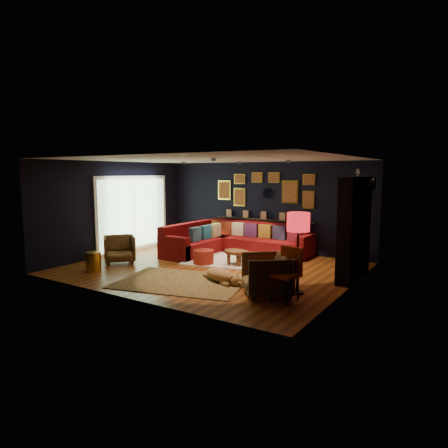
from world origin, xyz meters
The scene contains 20 objects.
floor centered at (0.00, 0.00, 0.00)m, with size 6.50×6.50×0.00m, color #944F1A.
room_walls centered at (0.00, 0.00, 1.59)m, with size 6.50×6.50×6.50m.
sectional centered at (-0.61, 1.81, 0.32)m, with size 3.41×2.69×0.86m.
ledge centered at (0.00, 2.68, 0.92)m, with size 3.20×0.12×0.04m, color black.
gallery_wall centered at (-0.01, 2.72, 1.81)m, with size 3.15×0.04×1.02m.
sunburst_mirror centered at (0.10, 2.72, 1.70)m, with size 0.47×0.16×0.47m.
fireplace centered at (3.09, 0.90, 1.02)m, with size 0.31×1.60×2.20m.
deer_head centered at (3.14, 1.40, 2.05)m, with size 0.50×0.28×0.45m.
sliding_door centered at (-3.22, 0.60, 1.10)m, with size 0.06×2.80×2.20m.
ceiling_spots centered at (0.00, 0.80, 2.56)m, with size 3.30×2.50×0.06m.
shag_rug centered at (0.08, 0.96, 0.02)m, with size 2.44×1.78×0.03m, color white.
leopard_rug centered at (0.16, -1.35, 0.01)m, with size 2.63×1.88×0.02m, color tan.
coffee_table centered at (0.35, 0.53, 0.32)m, with size 0.80×0.67×0.35m.
pouf centered at (-0.40, 0.20, 0.20)m, with size 0.52×0.52×0.34m, color maroon.
armchair_left centered at (-2.33, -0.79, 0.38)m, with size 0.75×0.70×0.77m, color #A46F36.
armchair_right centered at (2.07, -1.20, 0.43)m, with size 0.84×0.79×0.87m, color #A46F36.
gold_stool centered at (-2.20, -1.72, 0.22)m, with size 0.36×0.36×0.45m, color gold.
orange_chair centered at (2.51, -1.25, 0.57)m, with size 0.54×0.54×0.96m.
floor_lamp centered at (2.50, -0.78, 1.30)m, with size 0.43×0.43×1.55m.
dog centered at (0.83, -0.90, 0.20)m, with size 1.19×0.58×0.38m, color tan, non-canonical shape.
Camera 1 is at (5.34, -7.75, 2.29)m, focal length 32.00 mm.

